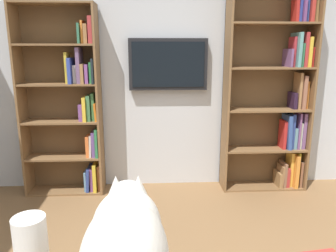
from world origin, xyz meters
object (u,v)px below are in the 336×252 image
cat (125,248)px  bookshelf_right (70,104)px  paper_towel_roll (32,251)px  bookshelf_left (279,92)px  wall_mounted_tv (168,65)px

cat → bookshelf_right: bearing=-73.0°
bookshelf_right → cat: 2.58m
paper_towel_roll → bookshelf_left: bearing=-126.6°
bookshelf_right → cat: bearing=107.0°
bookshelf_right → paper_towel_roll: bearing=100.2°
bookshelf_right → cat: (-0.75, 2.47, -0.05)m
bookshelf_left → wall_mounted_tv: bookshelf_left is taller
bookshelf_left → paper_towel_roll: size_ratio=8.87×
wall_mounted_tv → bookshelf_left: bearing=175.9°
bookshelf_left → wall_mounted_tv: bearing=-4.1°
bookshelf_right → wall_mounted_tv: 1.10m
wall_mounted_tv → paper_towel_roll: (0.59, 2.46, -0.51)m
wall_mounted_tv → cat: bearing=84.0°
bookshelf_right → paper_towel_roll: 2.41m
bookshelf_right → wall_mounted_tv: bearing=-175.3°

